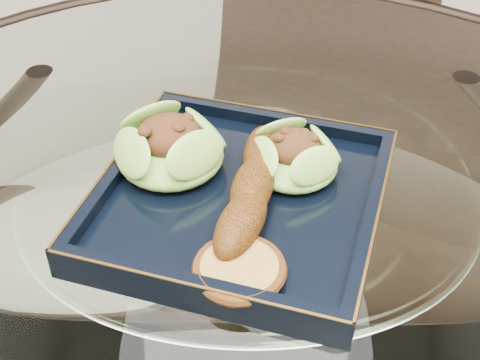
{
  "coord_description": "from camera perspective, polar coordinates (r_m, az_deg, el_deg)",
  "views": [
    {
      "loc": [
        0.01,
        -0.48,
        1.21
      ],
      "look_at": [
        -0.01,
        0.01,
        0.8
      ],
      "focal_mm": 50.0,
      "sensor_mm": 36.0,
      "label": 1
    }
  ],
  "objects": [
    {
      "name": "dining_chair",
      "position": [
        1.27,
        8.14,
        6.2
      ],
      "size": [
        0.42,
        0.42,
        0.93
      ],
      "rotation": [
        0.0,
        0.0,
        0.03
      ],
      "color": "black",
      "rests_on": "ground"
    },
    {
      "name": "lettuce_wrap_left",
      "position": [
        0.68,
        -5.96,
        2.56
      ],
      "size": [
        0.13,
        0.13,
        0.04
      ],
      "primitive_type": "ellipsoid",
      "rotation": [
        0.0,
        0.0,
        0.23
      ],
      "color": "#669F2E",
      "rests_on": "navy_plate"
    },
    {
      "name": "dining_table",
      "position": [
        0.78,
        0.56,
        -12.03
      ],
      "size": [
        1.13,
        1.13,
        0.77
      ],
      "color": "white",
      "rests_on": "ground"
    },
    {
      "name": "navy_plate",
      "position": [
        0.66,
        0.0,
        -2.0
      ],
      "size": [
        0.33,
        0.33,
        0.02
      ],
      "primitive_type": "cube",
      "rotation": [
        0.0,
        0.0,
        -0.27
      ],
      "color": "black",
      "rests_on": "dining_table"
    },
    {
      "name": "roasted_plantain",
      "position": [
        0.64,
        1.07,
        -0.61
      ],
      "size": [
        0.07,
        0.19,
        0.04
      ],
      "primitive_type": "ellipsoid",
      "rotation": [
        0.0,
        0.0,
        1.38
      ],
      "color": "#64330A",
      "rests_on": "navy_plate"
    },
    {
      "name": "crumb_patty",
      "position": [
        0.57,
        -0.05,
        -7.73
      ],
      "size": [
        0.08,
        0.08,
        0.01
      ],
      "primitive_type": "cylinder",
      "rotation": [
        0.0,
        0.0,
        0.2
      ],
      "color": "#BB8A3E",
      "rests_on": "navy_plate"
    },
    {
      "name": "lettuce_wrap_right",
      "position": [
        0.68,
        4.61,
        1.8
      ],
      "size": [
        0.09,
        0.09,
        0.03
      ],
      "primitive_type": "ellipsoid",
      "rotation": [
        0.0,
        0.0,
        0.04
      ],
      "color": "#60A931",
      "rests_on": "navy_plate"
    }
  ]
}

